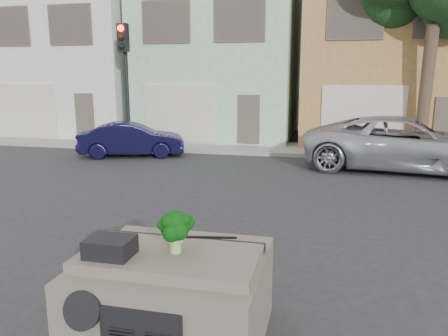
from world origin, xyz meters
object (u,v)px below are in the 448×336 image
(navy_sedan, at_px, (133,156))
(traffic_signal, at_px, (126,87))
(silver_pickup, at_px, (401,170))
(broccoli, at_px, (175,231))

(navy_sedan, distance_m, traffic_signal, 3.18)
(silver_pickup, distance_m, traffic_signal, 11.02)
(navy_sedan, height_order, broccoli, broccoli)
(navy_sedan, height_order, silver_pickup, silver_pickup)
(broccoli, bearing_deg, silver_pickup, 69.49)
(traffic_signal, bearing_deg, broccoli, -62.51)
(silver_pickup, bearing_deg, navy_sedan, 95.18)
(traffic_signal, distance_m, broccoli, 14.26)
(traffic_signal, relative_size, broccoli, 10.68)
(silver_pickup, distance_m, broccoli, 11.43)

